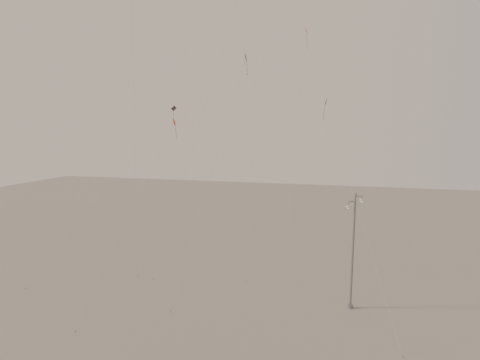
# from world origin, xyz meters

# --- Properties ---
(ground) EXTENTS (160.00, 160.00, 0.00)m
(ground) POSITION_xyz_m (0.00, 0.00, 0.00)
(ground) COLOR gray
(ground) RESTS_ON ground
(street_lamp) EXTENTS (1.57, 0.73, 9.94)m
(street_lamp) POSITION_xyz_m (9.31, 5.76, 5.30)
(street_lamp) COLOR gray
(street_lamp) RESTS_ON ground
(kite_0) EXTENTS (1.22, 2.36, 34.43)m
(kite_0) POSITION_xyz_m (-12.39, 9.12, 27.83)
(kite_0) COLOR maroon
(kite_0) RESTS_ON ground
(kite_1) EXTENTS (4.11, 10.87, 22.71)m
(kite_1) POSITION_xyz_m (-2.24, 9.35, 17.36)
(kite_1) COLOR #352E2C
(kite_1) RESTS_ON ground
(kite_3) EXTENTS (4.59, 9.36, 16.11)m
(kite_3) POSITION_xyz_m (-7.48, 3.58, 12.21)
(kite_3) COLOR maroon
(kite_3) RESTS_ON ground
(kite_4) EXTENTS (6.30, 15.61, 18.33)m
(kite_4) POSITION_xyz_m (7.69, 11.32, 14.07)
(kite_4) COLOR #352E2C
(kite_4) RESTS_ON ground
(kite_5) EXTENTS (1.76, 6.39, 27.81)m
(kite_5) POSITION_xyz_m (3.24, 21.92, 21.93)
(kite_5) COLOR #9D321A
(kite_5) RESTS_ON ground
(kite_6) EXTENTS (10.70, 12.13, 17.85)m
(kite_6) POSITION_xyz_m (-13.27, 10.59, 12.59)
(kite_6) COLOR #352E2C
(kite_6) RESTS_ON ground
(kite_7) EXTENTS (7.99, 9.51, 32.92)m
(kite_7) POSITION_xyz_m (-3.92, 14.50, 26.18)
(kite_7) COLOR maroon
(kite_7) RESTS_ON ground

